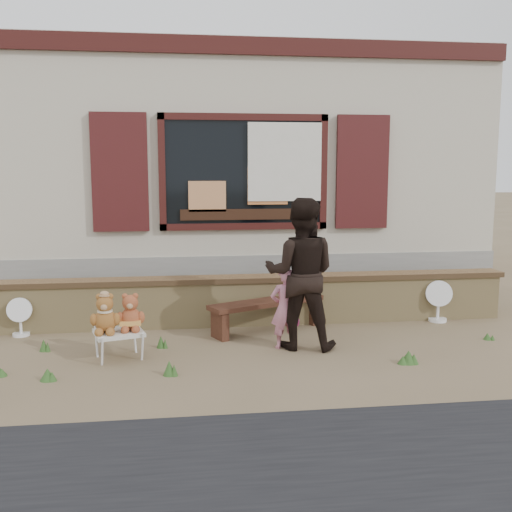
{
  "coord_description": "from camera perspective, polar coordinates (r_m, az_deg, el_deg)",
  "views": [
    {
      "loc": [
        -0.99,
        -6.91,
        2.14
      ],
      "look_at": [
        0.0,
        0.6,
        1.0
      ],
      "focal_mm": 42.0,
      "sensor_mm": 36.0,
      "label": 1
    }
  ],
  "objects": [
    {
      "name": "child",
      "position": [
        7.08,
        2.77,
        -5.0
      ],
      "size": [
        0.38,
        0.27,
        0.96
      ],
      "primitive_type": "imported",
      "rotation": [
        0.0,
        0.0,
        3.25
      ],
      "color": "#CF7C93",
      "rests_on": "ground"
    },
    {
      "name": "adult",
      "position": [
        7.04,
        4.28,
        -1.69
      ],
      "size": [
        1.01,
        0.88,
        1.78
      ],
      "primitive_type": "imported",
      "rotation": [
        0.0,
        0.0,
        2.88
      ],
      "color": "black",
      "rests_on": "ground"
    },
    {
      "name": "folding_chair",
      "position": [
        6.91,
        -12.94,
        -7.22
      ],
      "size": [
        0.62,
        0.58,
        0.32
      ],
      "rotation": [
        0.0,
        0.0,
        0.28
      ],
      "color": "beige",
      "rests_on": "ground"
    },
    {
      "name": "teddy_bear_right",
      "position": [
        6.87,
        -11.86,
        -5.16
      ],
      "size": [
        0.38,
        0.35,
        0.43
      ],
      "primitive_type": null,
      "rotation": [
        0.0,
        0.0,
        0.28
      ],
      "color": "brown",
      "rests_on": "folding_chair"
    },
    {
      "name": "shopfront",
      "position": [
        11.45,
        -2.56,
        7.84
      ],
      "size": [
        8.04,
        5.13,
        4.0
      ],
      "color": "#B4A791",
      "rests_on": "ground"
    },
    {
      "name": "ground",
      "position": [
        7.3,
        0.62,
        -8.48
      ],
      "size": [
        80.0,
        80.0,
        0.0
      ],
      "primitive_type": "plane",
      "color": "brown",
      "rests_on": "ground"
    },
    {
      "name": "grass_tufts",
      "position": [
        6.59,
        -5.01,
        -9.82
      ],
      "size": [
        5.81,
        1.13,
        0.16
      ],
      "color": "#315823",
      "rests_on": "ground"
    },
    {
      "name": "brick_wall",
      "position": [
        8.17,
        -0.37,
        -4.16
      ],
      "size": [
        7.1,
        0.36,
        0.67
      ],
      "color": "tan",
      "rests_on": "ground"
    },
    {
      "name": "fan_left",
      "position": [
        8.19,
        -21.54,
        -5.39
      ],
      "size": [
        0.31,
        0.21,
        0.5
      ],
      "rotation": [
        0.0,
        0.0,
        0.08
      ],
      "color": "white",
      "rests_on": "ground"
    },
    {
      "name": "bench",
      "position": [
        7.84,
        1.05,
        -5.02
      ],
      "size": [
        1.6,
        0.98,
        0.41
      ],
      "rotation": [
        0.0,
        0.0,
        0.43
      ],
      "color": "#391E13",
      "rests_on": "ground"
    },
    {
      "name": "teddy_bear_left",
      "position": [
        6.82,
        -14.17,
        -5.25
      ],
      "size": [
        0.39,
        0.36,
        0.45
      ],
      "primitive_type": null,
      "rotation": [
        0.0,
        0.0,
        0.28
      ],
      "color": "brown",
      "rests_on": "folding_chair"
    },
    {
      "name": "fan_right",
      "position": [
        8.69,
        16.97,
        -4.1
      ],
      "size": [
        0.38,
        0.25,
        0.58
      ],
      "rotation": [
        0.0,
        0.0,
        -0.32
      ],
      "color": "white",
      "rests_on": "ground"
    }
  ]
}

